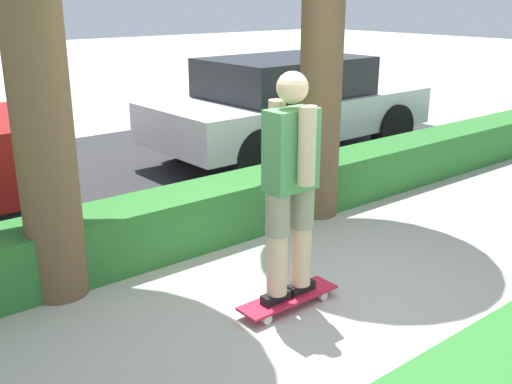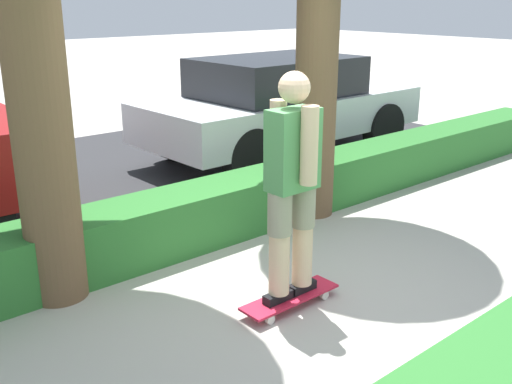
% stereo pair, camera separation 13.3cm
% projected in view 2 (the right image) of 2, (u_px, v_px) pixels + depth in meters
% --- Properties ---
extents(ground_plane, '(60.00, 60.00, 0.00)m').
position_uv_depth(ground_plane, '(312.00, 302.00, 4.77)').
color(ground_plane, '#ADA89E').
extents(street_asphalt, '(13.08, 5.00, 0.01)m').
position_uv_depth(street_asphalt, '(81.00, 183.00, 7.80)').
color(street_asphalt, '#2D2D30').
rests_on(street_asphalt, ground_plane).
extents(hedge_row, '(13.08, 0.60, 0.55)m').
position_uv_depth(hedge_row, '(195.00, 216.00, 5.84)').
color(hedge_row, '#2D702D').
rests_on(hedge_row, ground_plane).
extents(skateboard, '(0.86, 0.24, 0.09)m').
position_uv_depth(skateboard, '(290.00, 298.00, 4.68)').
color(skateboard, red).
rests_on(skateboard, ground_plane).
extents(skater_person, '(0.51, 0.45, 1.74)m').
position_uv_depth(skater_person, '(292.00, 183.00, 4.38)').
color(skater_person, black).
rests_on(skater_person, skateboard).
extents(parked_car_middle, '(4.40, 1.90, 1.48)m').
position_uv_depth(parked_car_middle, '(281.00, 104.00, 8.87)').
color(parked_car_middle, silver).
rests_on(parked_car_middle, ground_plane).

